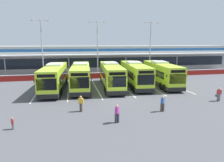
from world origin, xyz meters
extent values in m
plane|color=#4C4C51|center=(0.00, 0.00, 0.00)|extent=(200.00, 200.00, 0.00)
cube|color=#B7B7B2|center=(0.00, 27.00, 2.75)|extent=(70.00, 10.00, 5.50)
cube|color=#19232D|center=(0.00, 21.98, 2.30)|extent=(66.00, 0.08, 2.20)
cube|color=navy|center=(0.00, 21.97, 5.15)|extent=(68.00, 0.08, 0.60)
cube|color=beige|center=(0.00, 20.50, 4.20)|extent=(67.00, 3.00, 0.24)
cube|color=gray|center=(0.00, 27.00, 5.75)|extent=(70.00, 10.00, 0.50)
cylinder|color=#999999|center=(-18.60, 19.30, 2.10)|extent=(0.20, 0.20, 4.20)
cylinder|color=#999999|center=(-6.20, 19.30, 2.10)|extent=(0.20, 0.20, 4.20)
cylinder|color=#999999|center=(6.20, 19.30, 2.10)|extent=(0.20, 0.20, 4.20)
cylinder|color=#999999|center=(18.60, 19.30, 2.10)|extent=(0.20, 0.20, 4.20)
cylinder|color=#999999|center=(31.00, 19.30, 2.10)|extent=(0.20, 0.20, 4.20)
cube|color=maroon|center=(0.00, 14.50, 0.50)|extent=(60.00, 0.36, 1.00)
cube|color=#B2B2B2|center=(0.00, 14.50, 1.05)|extent=(60.00, 0.40, 0.10)
cube|color=#B7DB2D|center=(-8.19, 6.10, 1.91)|extent=(3.42, 12.15, 3.19)
cube|color=#333333|center=(-8.19, 6.10, 0.59)|extent=(3.44, 12.17, 0.56)
cube|color=black|center=(-8.16, 6.49, 2.15)|extent=(3.27, 9.76, 0.96)
cube|color=black|center=(-8.62, 0.16, 2.05)|extent=(2.31, 0.27, 1.40)
cube|color=black|center=(-8.62, 0.15, 3.05)|extent=(2.05, 0.23, 0.40)
cube|color=silver|center=(-8.11, 7.09, 3.64)|extent=(2.25, 2.94, 0.28)
cube|color=black|center=(-8.63, 0.05, 0.55)|extent=(2.46, 0.34, 0.44)
cube|color=black|center=(-7.14, 0.40, 2.40)|extent=(0.09, 0.13, 0.36)
cube|color=black|center=(-10.04, 0.62, 2.40)|extent=(0.09, 0.13, 0.36)
cylinder|color=black|center=(-6.66, 10.60, 0.52)|extent=(0.39, 1.06, 1.04)
cylinder|color=black|center=(-9.04, 10.77, 0.52)|extent=(0.39, 1.06, 1.04)
cylinder|color=black|center=(-7.23, 2.82, 0.52)|extent=(0.39, 1.06, 1.04)
cylinder|color=black|center=(-9.61, 2.99, 0.52)|extent=(0.39, 1.06, 1.04)
cylinder|color=black|center=(-7.33, 1.42, 0.52)|extent=(0.39, 1.06, 1.04)
cylinder|color=black|center=(-9.71, 1.59, 0.52)|extent=(0.39, 1.06, 1.04)
cube|color=#B7DB2D|center=(-4.38, 6.33, 1.91)|extent=(3.42, 12.15, 3.19)
cube|color=#333333|center=(-4.38, 6.33, 0.59)|extent=(3.44, 12.17, 0.56)
cube|color=black|center=(-4.35, 6.73, 2.15)|extent=(3.27, 9.76, 0.96)
cube|color=black|center=(-4.81, 0.39, 2.05)|extent=(2.31, 0.27, 1.40)
cube|color=black|center=(-4.81, 0.38, 3.05)|extent=(2.05, 0.23, 0.40)
cube|color=silver|center=(-4.30, 7.33, 3.64)|extent=(2.25, 2.94, 0.28)
cube|color=black|center=(-4.82, 0.28, 0.55)|extent=(2.46, 0.34, 0.44)
cube|color=black|center=(-3.33, 0.64, 2.40)|extent=(0.09, 0.13, 0.36)
cube|color=black|center=(-6.23, 0.85, 2.40)|extent=(0.09, 0.13, 0.36)
cylinder|color=black|center=(-2.85, 10.83, 0.52)|extent=(0.39, 1.06, 1.04)
cylinder|color=black|center=(-5.23, 11.00, 0.52)|extent=(0.39, 1.06, 1.04)
cylinder|color=black|center=(-3.42, 3.05, 0.52)|extent=(0.39, 1.06, 1.04)
cylinder|color=black|center=(-5.80, 3.22, 0.52)|extent=(0.39, 1.06, 1.04)
cylinder|color=black|center=(-3.52, 1.65, 0.52)|extent=(0.39, 1.06, 1.04)
cylinder|color=black|center=(-5.90, 1.83, 0.52)|extent=(0.39, 1.06, 1.04)
cube|color=#B7DB2D|center=(0.24, 6.09, 1.91)|extent=(3.42, 12.15, 3.19)
cube|color=#333333|center=(0.24, 6.09, 0.59)|extent=(3.44, 12.17, 0.56)
cube|color=black|center=(0.27, 6.48, 2.15)|extent=(3.27, 9.76, 0.96)
cube|color=black|center=(-0.19, 0.15, 2.05)|extent=(2.31, 0.27, 1.40)
cube|color=black|center=(-0.19, 0.14, 3.05)|extent=(2.05, 0.23, 0.40)
cube|color=silver|center=(0.31, 7.08, 3.64)|extent=(2.25, 2.94, 0.28)
cube|color=black|center=(-0.20, 0.04, 0.55)|extent=(2.46, 0.34, 0.44)
cube|color=black|center=(1.29, 0.39, 2.40)|extent=(0.09, 0.13, 0.36)
cube|color=black|center=(-1.62, 0.61, 2.40)|extent=(0.09, 0.13, 0.36)
cylinder|color=black|center=(1.77, 10.59, 0.52)|extent=(0.39, 1.06, 1.04)
cylinder|color=black|center=(-0.62, 10.76, 0.52)|extent=(0.39, 1.06, 1.04)
cylinder|color=black|center=(1.20, 2.81, 0.52)|extent=(0.39, 1.06, 1.04)
cylinder|color=black|center=(-1.18, 2.98, 0.52)|extent=(0.39, 1.06, 1.04)
cylinder|color=black|center=(1.10, 1.41, 0.52)|extent=(0.39, 1.06, 1.04)
cylinder|color=black|center=(-1.28, 1.58, 0.52)|extent=(0.39, 1.06, 1.04)
cube|color=#B7DB2D|center=(4.23, 6.64, 1.91)|extent=(3.42, 12.15, 3.19)
cube|color=#333333|center=(4.23, 6.64, 0.59)|extent=(3.44, 12.17, 0.56)
cube|color=black|center=(4.26, 7.03, 2.15)|extent=(3.27, 9.76, 0.96)
cube|color=black|center=(3.80, 0.70, 2.05)|extent=(2.31, 0.27, 1.40)
cube|color=black|center=(3.79, 0.69, 3.05)|extent=(2.05, 0.23, 0.40)
cube|color=silver|center=(4.30, 7.63, 3.64)|extent=(2.25, 2.94, 0.28)
cube|color=black|center=(3.79, 0.59, 0.55)|extent=(2.46, 0.34, 0.44)
cube|color=black|center=(5.27, 0.94, 2.40)|extent=(0.09, 0.13, 0.36)
cube|color=black|center=(2.37, 1.16, 2.40)|extent=(0.09, 0.13, 0.36)
cylinder|color=black|center=(5.75, 11.14, 0.52)|extent=(0.39, 1.06, 1.04)
cylinder|color=black|center=(3.37, 11.31, 0.52)|extent=(0.39, 1.06, 1.04)
cylinder|color=black|center=(5.19, 3.36, 0.52)|extent=(0.39, 1.06, 1.04)
cylinder|color=black|center=(2.80, 3.53, 0.52)|extent=(0.39, 1.06, 1.04)
cylinder|color=black|center=(5.09, 1.96, 0.52)|extent=(0.39, 1.06, 1.04)
cylinder|color=black|center=(2.70, 2.13, 0.52)|extent=(0.39, 1.06, 1.04)
cube|color=#B7DB2D|center=(8.65, 6.42, 1.91)|extent=(3.42, 12.15, 3.19)
cube|color=#333333|center=(8.65, 6.42, 0.59)|extent=(3.44, 12.17, 0.56)
cube|color=black|center=(8.68, 6.82, 2.15)|extent=(3.27, 9.76, 0.96)
cube|color=black|center=(8.22, 0.48, 2.05)|extent=(2.31, 0.27, 1.40)
cube|color=black|center=(8.22, 0.47, 3.05)|extent=(2.05, 0.23, 0.40)
cube|color=silver|center=(8.72, 7.42, 3.64)|extent=(2.25, 2.94, 0.28)
cube|color=black|center=(8.21, 0.37, 0.55)|extent=(2.46, 0.34, 0.44)
cube|color=black|center=(9.69, 0.73, 2.40)|extent=(0.09, 0.13, 0.36)
cube|color=black|center=(6.79, 0.94, 2.40)|extent=(0.09, 0.13, 0.36)
cylinder|color=black|center=(10.17, 10.92, 0.52)|extent=(0.39, 1.06, 1.04)
cylinder|color=black|center=(7.79, 11.09, 0.52)|extent=(0.39, 1.06, 1.04)
cylinder|color=black|center=(9.61, 3.14, 0.52)|extent=(0.39, 1.06, 1.04)
cylinder|color=black|center=(7.22, 3.31, 0.52)|extent=(0.39, 1.06, 1.04)
cylinder|color=black|center=(9.51, 1.74, 0.52)|extent=(0.39, 1.06, 1.04)
cylinder|color=black|center=(7.12, 1.92, 0.52)|extent=(0.39, 1.06, 1.04)
cube|color=silver|center=(-10.50, 6.00, 0.00)|extent=(0.14, 13.00, 0.01)
cube|color=silver|center=(-6.30, 6.00, 0.00)|extent=(0.14, 13.00, 0.01)
cube|color=silver|center=(-2.10, 6.00, 0.00)|extent=(0.14, 13.00, 0.01)
cube|color=silver|center=(2.10, 6.00, 0.00)|extent=(0.14, 13.00, 0.01)
cube|color=silver|center=(6.30, 6.00, 0.00)|extent=(0.14, 13.00, 0.01)
cube|color=silver|center=(10.50, 6.00, 0.00)|extent=(0.14, 13.00, 0.01)
cube|color=slate|center=(11.24, -3.62, 0.42)|extent=(0.21, 0.22, 0.84)
cube|color=slate|center=(11.32, -3.80, 0.42)|extent=(0.21, 0.22, 0.84)
cube|color=#B23838|center=(11.28, -3.71, 1.12)|extent=(0.40, 0.35, 0.56)
cube|color=#B23838|center=(11.09, -3.61, 1.09)|extent=(0.13, 0.13, 0.54)
cube|color=#B23838|center=(11.48, -3.81, 1.09)|extent=(0.13, 0.13, 0.54)
sphere|color=#DBB293|center=(11.28, -3.71, 1.51)|extent=(0.22, 0.22, 0.22)
cube|color=black|center=(11.03, -3.56, 0.63)|extent=(0.24, 0.30, 0.22)
cylinder|color=black|center=(11.03, -3.56, 0.81)|extent=(0.02, 0.02, 0.16)
cube|color=#4C4238|center=(3.03, -5.76, 0.42)|extent=(0.21, 0.23, 0.84)
cube|color=#4C4238|center=(3.22, -5.79, 0.42)|extent=(0.21, 0.23, 0.84)
cube|color=#2D5693|center=(3.13, -5.78, 1.12)|extent=(0.40, 0.36, 0.56)
cube|color=#2D5693|center=(2.94, -5.89, 1.09)|extent=(0.13, 0.13, 0.54)
cube|color=#2D5693|center=(3.31, -5.66, 1.09)|extent=(0.13, 0.13, 0.54)
sphere|color=#DBB293|center=(3.13, -5.78, 1.51)|extent=(0.22, 0.22, 0.22)
cube|color=#4C4238|center=(-10.50, -7.26, 0.26)|extent=(0.14, 0.14, 0.52)
cube|color=#4C4238|center=(-10.48, -7.38, 0.26)|extent=(0.14, 0.14, 0.52)
cube|color=#B23838|center=(-10.49, -7.32, 0.69)|extent=(0.25, 0.24, 0.35)
cube|color=#B23838|center=(-10.58, -7.23, 0.68)|extent=(0.08, 0.08, 0.33)
cube|color=#B23838|center=(-10.39, -7.42, 0.68)|extent=(0.08, 0.08, 0.33)
sphere|color=tan|center=(-10.49, -7.32, 0.94)|extent=(0.14, 0.14, 0.14)
cube|color=#4C4238|center=(-4.95, -4.04, 0.42)|extent=(0.21, 0.22, 0.84)
cube|color=#4C4238|center=(-4.86, -4.22, 0.42)|extent=(0.21, 0.22, 0.84)
cube|color=gold|center=(-4.91, -4.13, 1.12)|extent=(0.40, 0.35, 0.56)
cube|color=gold|center=(-5.10, -4.03, 1.09)|extent=(0.13, 0.13, 0.54)
cube|color=gold|center=(-4.71, -4.23, 1.09)|extent=(0.13, 0.13, 0.54)
sphere|color=tan|center=(-4.91, -4.13, 1.51)|extent=(0.22, 0.22, 0.22)
cube|color=#33333D|center=(-2.11, -7.70, 0.42)|extent=(0.23, 0.22, 0.84)
cube|color=#33333D|center=(-1.91, -7.66, 0.42)|extent=(0.23, 0.22, 0.84)
cube|color=#A32D89|center=(-2.01, -7.68, 1.12)|extent=(0.39, 0.40, 0.56)
cube|color=#A32D89|center=(-2.15, -7.84, 1.09)|extent=(0.13, 0.13, 0.54)
cube|color=#A32D89|center=(-1.86, -7.51, 1.09)|extent=(0.13, 0.13, 0.54)
sphere|color=tan|center=(-2.01, -7.68, 1.51)|extent=(0.22, 0.22, 0.22)
cylinder|color=#9E9EA3|center=(-10.96, 16.25, 5.50)|extent=(0.20, 0.20, 11.00)
cylinder|color=#9E9EA3|center=(-10.96, 16.25, 10.85)|extent=(2.80, 0.10, 0.10)
cube|color=silver|center=(-12.36, 16.25, 10.75)|extent=(0.44, 0.28, 0.20)
cube|color=silver|center=(-9.56, 16.25, 10.75)|extent=(0.44, 0.28, 0.20)
cylinder|color=#9E9EA3|center=(-0.44, 16.73, 5.50)|extent=(0.20, 0.20, 11.00)
cylinder|color=#9E9EA3|center=(-0.44, 16.73, 10.85)|extent=(2.80, 0.10, 0.10)
cube|color=silver|center=(-1.84, 16.73, 10.75)|extent=(0.44, 0.28, 0.20)
cube|color=silver|center=(0.96, 16.73, 10.75)|extent=(0.44, 0.28, 0.20)
cylinder|color=#9E9EA3|center=(10.57, 16.26, 5.50)|extent=(0.20, 0.20, 11.00)
cylinder|color=#9E9EA3|center=(10.57, 16.26, 10.85)|extent=(2.80, 0.10, 0.10)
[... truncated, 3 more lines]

